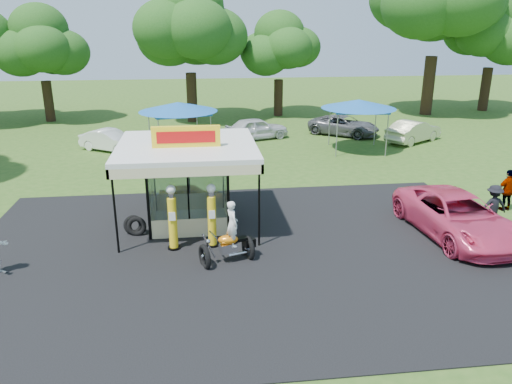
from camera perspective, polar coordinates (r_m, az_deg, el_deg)
ground at (r=16.46m, az=-0.49°, el=-9.90°), size 120.00×120.00×0.00m
asphalt_apron at (r=18.22m, az=-1.20°, el=-6.83°), size 20.00×14.00×0.04m
gas_station_kiosk at (r=20.28m, az=-7.72°, el=1.10°), size 5.40×5.40×4.18m
gas_pump_left at (r=18.20m, az=-9.52°, el=-3.08°), size 0.46×0.46×2.49m
gas_pump_right at (r=18.26m, az=-5.07°, el=-2.89°), size 0.46×0.46×2.45m
motorcycle at (r=17.21m, az=-2.94°, el=-5.24°), size 2.04×1.44×2.31m
spare_tires at (r=20.04m, az=-13.66°, el=-3.76°), size 0.94×0.59×0.80m
a_frame_sign at (r=20.55m, az=26.72°, el=-4.47°), size 0.56×0.53×0.96m
kiosk_car at (r=22.79m, az=-7.54°, el=-0.33°), size 2.82×1.13×0.96m
pink_sedan at (r=20.74m, az=21.97°, el=-2.54°), size 3.26×6.21×1.67m
spectator_east_a at (r=22.29m, az=25.46°, el=-1.44°), size 1.17×0.71×1.76m
spectator_east_b at (r=24.44m, az=26.84°, el=0.18°), size 1.14×0.57×1.87m
bg_car_a at (r=33.52m, az=-16.32°, el=5.68°), size 4.24×3.43×1.36m
bg_car_c at (r=35.44m, az=0.06°, el=7.28°), size 4.85×3.24×1.53m
bg_car_d at (r=37.33m, az=10.02°, el=7.50°), size 5.48×4.95×1.42m
bg_car_e at (r=36.23m, az=17.56°, el=6.64°), size 4.69×3.85×1.50m
tent_west at (r=30.86m, az=-8.89°, el=9.54°), size 4.76×4.76×3.33m
tent_east at (r=32.46m, az=11.65°, el=9.78°), size 4.70×4.70×3.29m
oak_far_b at (r=44.91m, az=-23.32°, el=14.80°), size 7.66×7.66×9.14m
oak_far_c at (r=41.69m, az=-7.64°, el=17.67°), size 9.51×9.51×11.20m
oak_far_d at (r=44.20m, az=2.65°, el=15.81°), size 7.28×7.28×8.66m
oak_far_e at (r=47.13m, az=19.98°, el=19.16°), size 11.81×11.81×14.05m
oak_far_f at (r=51.35m, az=25.48°, el=15.97°), size 8.82×8.82×10.62m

